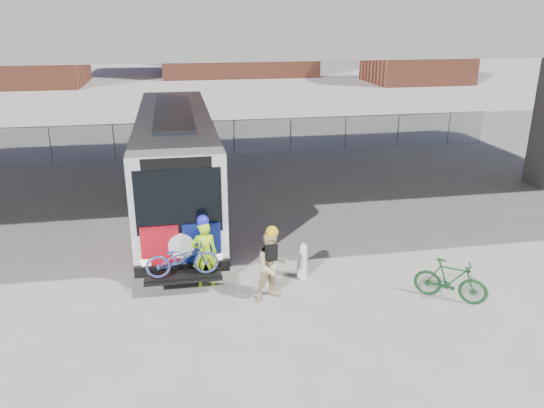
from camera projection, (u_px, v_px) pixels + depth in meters
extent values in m
plane|color=#9E9991|center=(247.00, 251.00, 16.39)|extent=(160.00, 160.00, 0.00)
cube|color=silver|center=(176.00, 158.00, 19.39)|extent=(2.55, 12.00, 3.20)
cube|color=black|center=(175.00, 138.00, 19.64)|extent=(2.61, 11.00, 1.28)
cube|color=black|center=(179.00, 201.00, 13.75)|extent=(2.24, 0.12, 1.76)
cube|color=black|center=(176.00, 163.00, 13.41)|extent=(1.78, 0.12, 0.30)
cube|color=black|center=(183.00, 268.00, 14.29)|extent=(2.55, 0.20, 0.30)
cube|color=#B10D1A|center=(160.00, 247.00, 14.01)|extent=(1.00, 0.08, 1.20)
cube|color=navy|center=(202.00, 244.00, 14.20)|extent=(1.00, 0.08, 1.20)
cylinder|color=silver|center=(181.00, 246.00, 14.08)|extent=(0.70, 0.06, 0.70)
cube|color=gray|center=(173.00, 113.00, 18.83)|extent=(1.28, 7.20, 0.14)
cube|color=black|center=(183.00, 277.00, 13.83)|extent=(2.00, 0.70, 0.06)
cylinder|color=black|center=(142.00, 245.00, 15.60)|extent=(0.30, 1.00, 1.00)
cylinder|color=black|center=(220.00, 239.00, 16.00)|extent=(0.30, 1.00, 1.00)
cylinder|color=black|center=(150.00, 167.00, 23.57)|extent=(0.30, 1.00, 1.00)
cylinder|color=black|center=(203.00, 165.00, 23.96)|extent=(0.30, 1.00, 1.00)
cube|color=#B10D1A|center=(135.00, 213.00, 15.87)|extent=(0.06, 2.60, 1.70)
cube|color=navy|center=(138.00, 196.00, 17.35)|extent=(0.06, 1.40, 1.70)
cube|color=#B10D1A|center=(222.00, 207.00, 16.31)|extent=(0.06, 2.60, 1.70)
cube|color=navy|center=(218.00, 191.00, 17.79)|extent=(0.06, 1.40, 1.70)
imported|color=#425192|center=(182.00, 258.00, 13.65)|extent=(1.89, 0.72, 0.98)
cube|color=#605E59|center=(228.00, 19.00, 17.82)|extent=(40.00, 16.00, 1.50)
cylinder|color=gray|center=(51.00, 145.00, 25.83)|extent=(0.06, 0.06, 1.80)
cylinder|color=gray|center=(135.00, 142.00, 26.51)|extent=(0.06, 0.06, 1.80)
cylinder|color=gray|center=(215.00, 139.00, 27.20)|extent=(0.06, 0.06, 1.80)
cylinder|color=gray|center=(291.00, 136.00, 27.89)|extent=(0.06, 0.06, 1.80)
cylinder|color=gray|center=(363.00, 133.00, 28.57)|extent=(0.06, 0.06, 1.80)
cylinder|color=gray|center=(432.00, 130.00, 29.26)|extent=(0.06, 0.06, 1.80)
plane|color=gray|center=(215.00, 139.00, 27.20)|extent=(30.00, 0.00, 30.00)
cube|color=gray|center=(214.00, 121.00, 26.89)|extent=(30.00, 0.05, 0.04)
cube|color=brown|center=(7.00, 35.00, 53.29)|extent=(14.00, 10.00, 10.00)
cube|color=brown|center=(236.00, 23.00, 63.55)|extent=(18.00, 12.00, 12.00)
cube|color=brown|center=(418.00, 44.00, 56.20)|extent=(10.00, 8.00, 8.00)
cylinder|color=silver|center=(302.00, 263.00, 14.60)|extent=(0.27, 0.27, 0.90)
sphere|color=silver|center=(302.00, 248.00, 14.44)|extent=(0.27, 0.27, 0.27)
imported|color=#B6F71A|center=(204.00, 254.00, 14.00)|extent=(0.69, 0.46, 1.86)
sphere|color=#1E1ADF|center=(203.00, 221.00, 13.68)|extent=(0.32, 0.32, 0.32)
imported|color=#CEBA84|center=(272.00, 266.00, 13.36)|extent=(1.07, 0.94, 1.83)
sphere|color=gold|center=(272.00, 232.00, 13.05)|extent=(0.32, 0.32, 0.32)
cube|color=black|center=(271.00, 253.00, 13.02)|extent=(0.32, 0.24, 0.40)
imported|color=#16461E|center=(451.00, 280.00, 13.43)|extent=(1.77, 1.49, 1.09)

